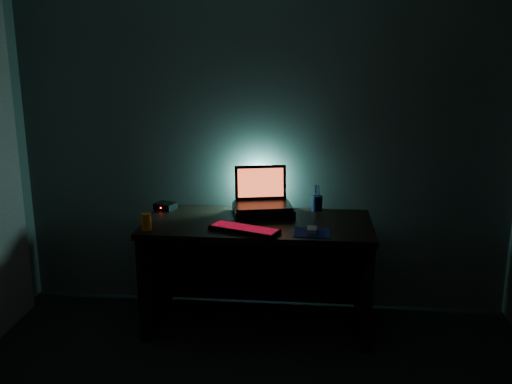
{
  "coord_description": "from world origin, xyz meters",
  "views": [
    {
      "loc": [
        0.34,
        -1.96,
        1.88
      ],
      "look_at": [
        -0.01,
        1.57,
        0.96
      ],
      "focal_mm": 40.0,
      "sensor_mm": 36.0,
      "label": 1
    }
  ],
  "objects_px": {
    "laptop": "(262,196)",
    "router": "(165,206)",
    "keyboard": "(244,229)",
    "pen_cup": "(317,203)",
    "mouse": "(312,230)",
    "juice_glass": "(146,222)"
  },
  "relations": [
    {
      "from": "pen_cup",
      "to": "juice_glass",
      "type": "height_order",
      "value": "same"
    },
    {
      "from": "pen_cup",
      "to": "router",
      "type": "height_order",
      "value": "pen_cup"
    },
    {
      "from": "laptop",
      "to": "pen_cup",
      "type": "xyz_separation_m",
      "value": [
        0.38,
        0.1,
        -0.07
      ]
    },
    {
      "from": "laptop",
      "to": "router",
      "type": "relative_size",
      "value": 2.55
    },
    {
      "from": "laptop",
      "to": "mouse",
      "type": "relative_size",
      "value": 4.39
    },
    {
      "from": "juice_glass",
      "to": "router",
      "type": "height_order",
      "value": "juice_glass"
    },
    {
      "from": "keyboard",
      "to": "pen_cup",
      "type": "height_order",
      "value": "pen_cup"
    },
    {
      "from": "keyboard",
      "to": "mouse",
      "type": "bearing_deg",
      "value": 22.46
    },
    {
      "from": "laptop",
      "to": "pen_cup",
      "type": "relative_size",
      "value": 4.04
    },
    {
      "from": "keyboard",
      "to": "juice_glass",
      "type": "distance_m",
      "value": 0.62
    },
    {
      "from": "keyboard",
      "to": "pen_cup",
      "type": "bearing_deg",
      "value": 69.75
    },
    {
      "from": "laptop",
      "to": "router",
      "type": "bearing_deg",
      "value": 165.71
    },
    {
      "from": "pen_cup",
      "to": "juice_glass",
      "type": "distance_m",
      "value": 1.2
    },
    {
      "from": "laptop",
      "to": "keyboard",
      "type": "relative_size",
      "value": 0.92
    },
    {
      "from": "laptop",
      "to": "juice_glass",
      "type": "distance_m",
      "value": 0.83
    },
    {
      "from": "mouse",
      "to": "juice_glass",
      "type": "height_order",
      "value": "juice_glass"
    },
    {
      "from": "juice_glass",
      "to": "laptop",
      "type": "bearing_deg",
      "value": 33.04
    },
    {
      "from": "mouse",
      "to": "router",
      "type": "xyz_separation_m",
      "value": [
        -1.04,
        0.43,
        0.0
      ]
    },
    {
      "from": "keyboard",
      "to": "mouse",
      "type": "relative_size",
      "value": 4.78
    },
    {
      "from": "mouse",
      "to": "juice_glass",
      "type": "bearing_deg",
      "value": -176.03
    },
    {
      "from": "mouse",
      "to": "pen_cup",
      "type": "relative_size",
      "value": 0.92
    },
    {
      "from": "juice_glass",
      "to": "pen_cup",
      "type": "bearing_deg",
      "value": 27.13
    }
  ]
}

